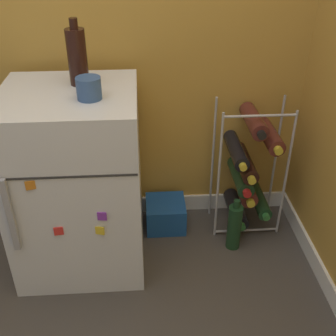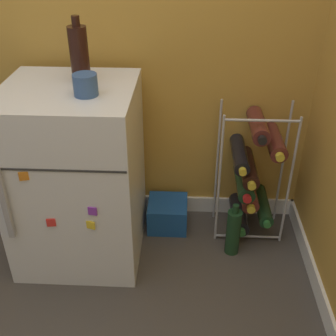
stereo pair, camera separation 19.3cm
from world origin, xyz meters
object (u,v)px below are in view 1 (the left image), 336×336
Objects in this scene: soda_box at (166,214)px; fridge_top_cup at (89,88)px; fridge_top_bottle at (77,56)px; loose_bottle_floor at (234,227)px; wine_rack at (247,169)px; mini_fridge at (78,182)px.

fridge_top_cup reaches higher than soda_box.
fridge_top_bottle is 0.93× the size of loose_bottle_floor.
fridge_top_bottle is (-0.75, -0.08, 0.60)m from wine_rack.
mini_fridge is at bearing -116.91° from fridge_top_bottle.
fridge_top_cup is at bearing -174.10° from loose_bottle_floor.
loose_bottle_floor is at bearing -30.16° from soda_box.
fridge_top_cup is at bearing -34.45° from mini_fridge.
loose_bottle_floor is (0.72, -0.00, -0.29)m from mini_fridge.
wine_rack is 2.65× the size of fridge_top_bottle.
loose_bottle_floor is (0.32, -0.19, 0.05)m from soda_box.
fridge_top_cup is 0.33× the size of loose_bottle_floor.
soda_box is 0.37m from loose_bottle_floor.
mini_fridge is 0.77m from loose_bottle_floor.
fridge_top_bottle is (-0.05, 0.16, 0.07)m from fridge_top_cup.
mini_fridge is at bearing -167.92° from wine_rack.
mini_fridge is at bearing -155.24° from soda_box.
wine_rack is 0.29m from loose_bottle_floor.
fridge_top_cup reaches higher than wine_rack.
fridge_top_cup is at bearing -161.16° from wine_rack.
fridge_top_cup is (-0.30, -0.25, 0.79)m from soda_box.
wine_rack is (0.80, 0.17, -0.07)m from mini_fridge.
fridge_top_bottle reaches higher than loose_bottle_floor.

